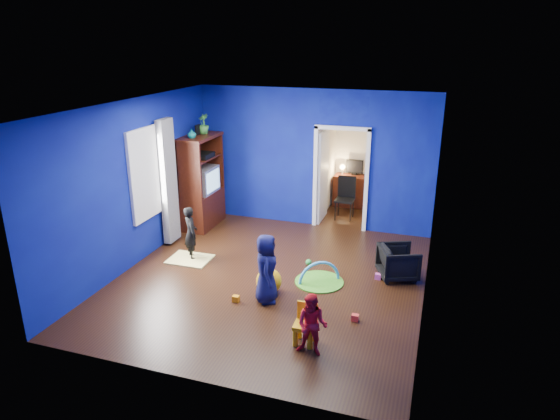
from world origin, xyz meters
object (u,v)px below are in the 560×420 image
(child_black, at_px, (191,233))
(hopper_ball, at_px, (269,281))
(toddler_red, at_px, (312,325))
(folding_chair, at_px, (345,199))
(play_mat, at_px, (319,282))
(study_desk, at_px, (353,191))
(vase, at_px, (192,134))
(child_navy, at_px, (266,269))
(crt_tv, at_px, (203,180))
(kid_chair, at_px, (305,327))
(tv_armoire, at_px, (201,182))
(armchair, at_px, (398,262))

(child_black, bearing_deg, hopper_ball, -155.47)
(toddler_red, xyz_separation_m, folding_chair, (-0.60, 5.10, 0.04))
(play_mat, height_order, study_desk, study_desk)
(toddler_red, bearing_deg, vase, 136.59)
(child_navy, relative_size, toddler_red, 1.29)
(toddler_red, xyz_separation_m, crt_tv, (-3.38, 3.76, 0.60))
(toddler_red, bearing_deg, kid_chair, 128.80)
(toddler_red, xyz_separation_m, kid_chair, (-0.15, 0.20, -0.17))
(child_black, xyz_separation_m, crt_tv, (-0.53, 1.61, 0.52))
(hopper_ball, bearing_deg, vase, 138.22)
(vase, relative_size, kid_chair, 0.37)
(child_black, distance_m, play_mat, 2.52)
(play_mat, xyz_separation_m, folding_chair, (-0.21, 3.15, 0.45))
(tv_armoire, xyz_separation_m, kid_chair, (3.27, -3.56, -0.73))
(child_black, height_order, play_mat, child_black)
(child_navy, relative_size, vase, 5.92)
(child_black, bearing_deg, vase, -17.87)
(armchair, distance_m, vase, 4.70)
(tv_armoire, distance_m, crt_tv, 0.06)
(play_mat, distance_m, folding_chair, 3.19)
(crt_tv, height_order, hopper_ball, crt_tv)
(armchair, relative_size, folding_chair, 0.67)
(toddler_red, xyz_separation_m, vase, (-3.42, 3.46, 1.63))
(child_navy, relative_size, study_desk, 1.24)
(kid_chair, height_order, study_desk, study_desk)
(armchair, bearing_deg, study_desk, -0.86)
(armchair, xyz_separation_m, hopper_ball, (-1.90, -1.19, -0.08))
(armchair, bearing_deg, crt_tv, 50.88)
(crt_tv, bearing_deg, study_desk, 39.59)
(vase, height_order, study_desk, vase)
(armchair, height_order, child_black, child_black)
(toddler_red, distance_m, folding_chair, 5.14)
(child_navy, height_order, study_desk, child_navy)
(crt_tv, bearing_deg, child_black, -71.77)
(child_black, xyz_separation_m, hopper_ball, (1.79, -0.80, -0.29))
(child_navy, distance_m, kid_chair, 1.29)
(hopper_ball, bearing_deg, kid_chair, -51.65)
(hopper_ball, xyz_separation_m, play_mat, (0.68, 0.60, -0.19))
(study_desk, bearing_deg, play_mat, -87.01)
(crt_tv, bearing_deg, toddler_red, -48.05)
(play_mat, bearing_deg, hopper_ball, -138.75)
(vase, bearing_deg, study_desk, 42.67)
(armchair, xyz_separation_m, toddler_red, (-0.83, -2.54, 0.14))
(folding_chair, bearing_deg, tv_armoire, -154.60)
(armchair, distance_m, kid_chair, 2.54)
(toddler_red, bearing_deg, folding_chair, 98.64)
(kid_chair, bearing_deg, crt_tv, 131.00)
(child_black, xyz_separation_m, play_mat, (2.47, -0.20, -0.49))
(hopper_ball, relative_size, kid_chair, 0.82)
(crt_tv, xyz_separation_m, hopper_ball, (2.31, -2.40, -0.82))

